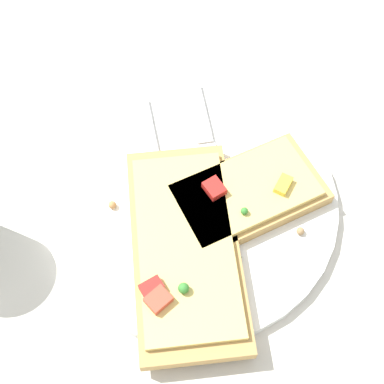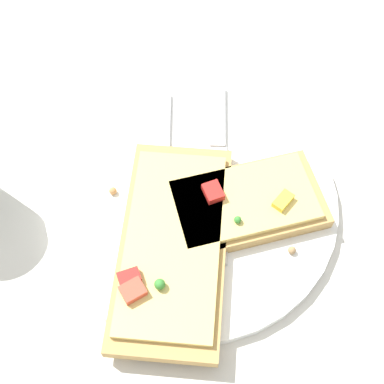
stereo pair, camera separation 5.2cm
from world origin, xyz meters
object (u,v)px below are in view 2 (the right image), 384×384
Objects in this scene: plate at (192,200)px; fork at (162,195)px; knife at (217,154)px; pizza_slice_main at (173,244)px; pizza_slice_corner at (244,203)px.

fork is (-0.02, 0.02, 0.01)m from plate.
plate is 0.06m from knife.
pizza_slice_main reaches higher than pizza_slice_corner.
fork is 1.11× the size of knife.
knife is at bearing -17.61° from pizza_slice_main.
pizza_slice_main is 1.33× the size of pizza_slice_corner.
knife is (0.07, 0.01, 0.00)m from fork.
pizza_slice_main reaches higher than plate.
pizza_slice_main is at bearing -162.59° from pizza_slice_corner.
pizza_slice_main is (-0.02, -0.05, 0.01)m from fork.
pizza_slice_corner reaches higher than knife.
plate is at bearing -12.67° from pizza_slice_main.
fork is at bearing 17.02° from pizza_slice_main.
knife is 0.11m from pizza_slice_main.
plate is 0.05m from pizza_slice_corner.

